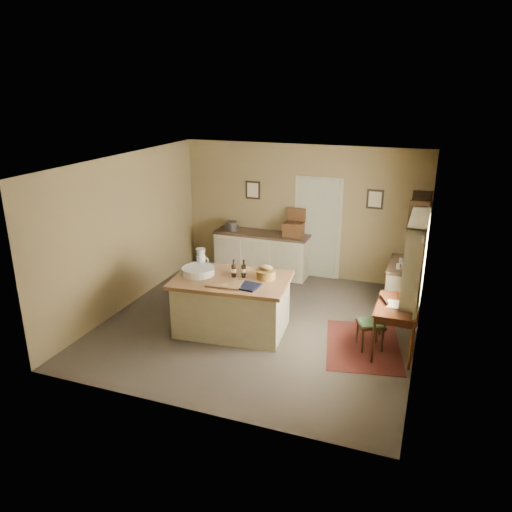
{
  "coord_description": "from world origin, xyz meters",
  "views": [
    {
      "loc": [
        2.56,
        -7.1,
        3.82
      ],
      "look_at": [
        -0.11,
        0.12,
        1.15
      ],
      "focal_mm": 35.0,
      "sensor_mm": 36.0,
      "label": 1
    }
  ],
  "objects_px": {
    "writing_desk": "(397,311)",
    "right_cabinet": "(404,288)",
    "sideboard": "(262,252)",
    "work_island": "(231,303)",
    "desk_chair": "(371,324)",
    "shelving_unit": "(418,251)"
  },
  "relations": [
    {
      "from": "sideboard",
      "to": "writing_desk",
      "type": "xyz_separation_m",
      "value": [
        2.94,
        -2.36,
        0.19
      ]
    },
    {
      "from": "right_cabinet",
      "to": "work_island",
      "type": "bearing_deg",
      "value": -146.79
    },
    {
      "from": "writing_desk",
      "to": "desk_chair",
      "type": "bearing_deg",
      "value": -177.02
    },
    {
      "from": "writing_desk",
      "to": "desk_chair",
      "type": "distance_m",
      "value": 0.45
    },
    {
      "from": "work_island",
      "to": "right_cabinet",
      "type": "height_order",
      "value": "work_island"
    },
    {
      "from": "right_cabinet",
      "to": "sideboard",
      "type": "bearing_deg",
      "value": 162.92
    },
    {
      "from": "desk_chair",
      "to": "right_cabinet",
      "type": "height_order",
      "value": "right_cabinet"
    },
    {
      "from": "sideboard",
      "to": "writing_desk",
      "type": "distance_m",
      "value": 3.78
    },
    {
      "from": "writing_desk",
      "to": "desk_chair",
      "type": "height_order",
      "value": "writing_desk"
    },
    {
      "from": "desk_chair",
      "to": "right_cabinet",
      "type": "relative_size",
      "value": 0.77
    },
    {
      "from": "sideboard",
      "to": "writing_desk",
      "type": "bearing_deg",
      "value": -38.73
    },
    {
      "from": "work_island",
      "to": "desk_chair",
      "type": "xyz_separation_m",
      "value": [
        2.19,
        0.19,
        -0.08
      ]
    },
    {
      "from": "writing_desk",
      "to": "shelving_unit",
      "type": "distance_m",
      "value": 1.99
    },
    {
      "from": "writing_desk",
      "to": "right_cabinet",
      "type": "xyz_separation_m",
      "value": [
        -0.0,
        1.46,
        -0.22
      ]
    },
    {
      "from": "writing_desk",
      "to": "right_cabinet",
      "type": "height_order",
      "value": "right_cabinet"
    },
    {
      "from": "writing_desk",
      "to": "desk_chair",
      "type": "relative_size",
      "value": 1.22
    },
    {
      "from": "sideboard",
      "to": "writing_desk",
      "type": "relative_size",
      "value": 2.03
    },
    {
      "from": "desk_chair",
      "to": "sideboard",
      "type": "bearing_deg",
      "value": 113.67
    },
    {
      "from": "sideboard",
      "to": "shelving_unit",
      "type": "height_order",
      "value": "shelving_unit"
    },
    {
      "from": "writing_desk",
      "to": "right_cabinet",
      "type": "bearing_deg",
      "value": 90.01
    },
    {
      "from": "desk_chair",
      "to": "shelving_unit",
      "type": "bearing_deg",
      "value": 51.8
    },
    {
      "from": "work_island",
      "to": "desk_chair",
      "type": "distance_m",
      "value": 2.2
    }
  ]
}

